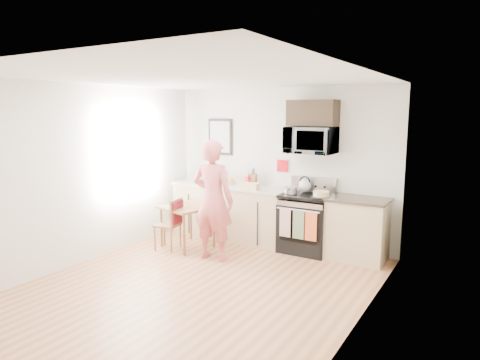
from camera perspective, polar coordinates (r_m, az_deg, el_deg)
The scene contains 28 objects.
floor at distance 5.66m, azimuth -5.31°, elevation -13.78°, with size 4.60×4.60×0.00m, color #9A603B.
back_wall at distance 7.25m, azimuth 5.38°, elevation 1.93°, with size 4.00×0.04×2.60m, color beige.
front_wall at distance 3.76m, azimuth -27.03°, elevation -5.74°, with size 4.00×0.04×2.60m, color beige.
left_wall at distance 6.68m, azimuth -19.43°, elevation 0.83°, with size 0.04×4.60×2.60m, color beige.
right_wall at distance 4.42m, azimuth 15.79°, elevation -2.96°, with size 0.04×4.60×2.60m, color beige.
ceiling at distance 5.24m, azimuth -5.74°, elevation 13.45°, with size 4.00×4.60×0.04m, color white.
window at distance 7.15m, azimuth -14.41°, elevation 3.60°, with size 0.06×1.40×1.50m.
cabinet_left at distance 7.53m, azimuth -1.22°, elevation -4.34°, with size 2.10×0.60×0.90m, color tan.
countertop_left at distance 7.43m, azimuth -1.23°, elevation -0.82°, with size 2.14×0.64×0.04m, color beige.
cabinet_right at distance 6.65m, azimuth 15.36°, elevation -6.50°, with size 0.84×0.60×0.90m, color tan.
countertop_right at distance 6.54m, azimuth 15.53°, elevation -2.52°, with size 0.88×0.64×0.04m, color black.
range at distance 6.87m, azimuth 8.85°, elevation -5.87°, with size 0.76×0.70×1.16m.
microwave at distance 6.76m, azimuth 9.46°, elevation 5.24°, with size 0.76×0.51×0.42m, color #A9A8AD.
upper_cabinet at distance 6.79m, azimuth 9.69°, elevation 8.80°, with size 0.76×0.35×0.40m, color black.
wall_art at distance 7.79m, azimuth -2.66°, elevation 5.77°, with size 0.50×0.04×0.65m.
wall_trivet at distance 7.22m, azimuth 5.69°, elevation 1.89°, with size 0.20×0.02×0.20m, color #AA0E17.
person at distance 6.36m, azimuth -3.62°, elevation -2.68°, with size 0.66×0.43×1.81m, color #C33540.
dining_table at distance 7.01m, azimuth -7.04°, elevation -4.09°, with size 0.78×0.78×0.69m.
chair at distance 6.90m, azimuth -8.83°, elevation -4.95°, with size 0.44×0.41×0.83m.
knife_block at distance 7.36m, azimuth 1.81°, elevation 0.04°, with size 0.09×0.13×0.20m, color brown.
utensil_crock at distance 7.35m, azimuth 1.21°, elevation 0.48°, with size 0.13×0.13×0.40m.
fruit_bowl at distance 7.52m, azimuth -1.36°, elevation -0.22°, with size 0.30×0.30×0.11m.
milk_carton at distance 7.53m, azimuth -2.10°, elevation 0.37°, with size 0.09×0.09×0.24m, color tan.
coffee_maker at distance 7.79m, azimuth -4.09°, elevation 0.75°, with size 0.17×0.24×0.28m.
bread_bag at distance 6.98m, azimuth 1.32°, elevation -0.83°, with size 0.31×0.15×0.11m, color #E1BF76.
cake at distance 6.54m, azimuth 10.79°, elevation -1.89°, with size 0.29×0.29×0.10m.
kettle at distance 6.90m, azimuth 8.63°, elevation -0.70°, with size 0.21×0.21×0.26m.
pot at distance 6.77m, azimuth 6.72°, elevation -1.34°, with size 0.22×0.36×0.11m.
Camera 1 is at (3.12, -4.19, 2.19)m, focal length 32.00 mm.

